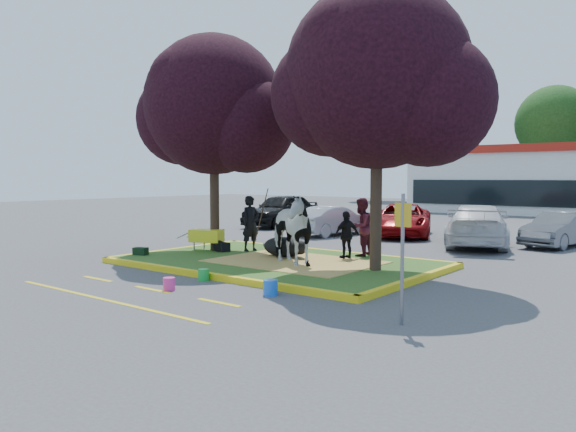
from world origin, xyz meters
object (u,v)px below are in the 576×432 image
Objects in this scene: car_black at (281,210)px; wheelbarrow at (207,236)px; sign_post at (402,246)px; calf at (283,247)px; car_silver at (333,221)px; bucket_green at (204,275)px; bucket_pink at (169,284)px; cow at (287,229)px; handler at (251,223)px; bucket_blue at (270,288)px.

wheelbarrow is at bearing -67.06° from car_black.
wheelbarrow is at bearing 163.72° from sign_post.
calf is 0.61× the size of sign_post.
wheelbarrow is at bearing 178.27° from calf.
car_silver reaches higher than calf.
wheelbarrow is at bearing 135.34° from bucket_green.
bucket_pink is at bearing -92.75° from calf.
cow is at bearing -53.60° from car_black.
calf is 0.28× the size of car_black.
sign_post is at bearing -98.52° from cow.
handler is (-1.59, 0.40, 0.55)m from calf.
bucket_green is at bearing -67.14° from wheelbarrow.
wheelbarrow reaches higher than bucket_green.
bucket_pink is (0.24, -1.22, -0.00)m from bucket_green.
cow reaches higher than bucket_blue.
handler is 5.83m from bucket_blue.
car_silver is at bearing 103.51° from calf.
cow is at bearing -107.38° from handler.
calf is 3.36m from bucket_green.
bucket_pink is at bearing -74.69° from wheelbarrow.
handler is 0.78× the size of sign_post.
handler is 4.27m from bucket_green.
sign_post is 14.03m from car_silver.
bucket_blue is at bearing -54.18° from wheelbarrow.
car_black reaches higher than car_silver.
car_silver is at bearing 107.61° from bucket_green.
calf is 7.01m from sign_post.
bucket_blue is at bearing 24.84° from bucket_pink.
bucket_blue is at bearing -55.07° from car_black.
handler is 0.46× the size of car_silver.
bucket_green is 0.08× the size of car_silver.
bucket_blue is 11.96m from car_silver.
car_black is 1.28× the size of car_silver.
bucket_pink is at bearing -166.95° from sign_post.
sign_post is (7.26, -4.43, 0.30)m from handler.
handler is 8.52m from sign_post.
handler is 1.40m from wheelbarrow.
cow is at bearing -31.81° from wheelbarrow.
sign_post is at bearing 5.69° from bucket_pink.
car_black is (-7.21, 8.85, 0.36)m from calf.
wheelbarrow is 6.18m from bucket_blue.
calf is at bearing 121.38° from car_silver.
bucket_green is 0.85× the size of bucket_blue.
car_black is at bearing 63.75° from cow.
car_silver is (-0.28, 7.36, 0.00)m from wheelbarrow.
sign_post reaches higher than car_black.
sign_post is (4.78, -3.07, 0.23)m from cow.
bucket_pink is at bearing 115.28° from car_silver.
bucket_pink is at bearing -63.09° from car_black.
bucket_blue is at bearing -7.17° from bucket_green.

